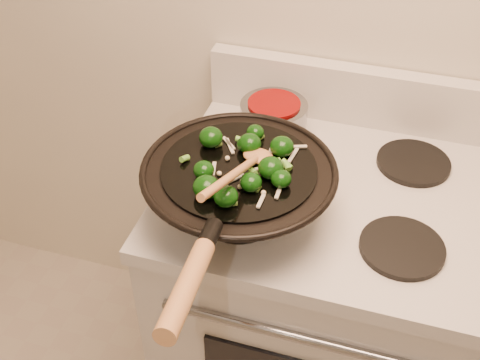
% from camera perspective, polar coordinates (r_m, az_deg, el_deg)
% --- Properties ---
extents(stove, '(0.78, 0.67, 1.08)m').
position_cam_1_polar(stove, '(1.76, 7.13, -11.84)').
color(stove, silver).
rests_on(stove, ground).
extents(wok, '(0.42, 0.70, 0.22)m').
position_cam_1_polar(wok, '(1.29, -0.15, -0.86)').
color(wok, black).
rests_on(wok, stove).
extents(stirfry, '(0.25, 0.27, 0.05)m').
position_cam_1_polar(stirfry, '(1.24, 0.29, 1.68)').
color(stirfry, black).
rests_on(stirfry, wok).
extents(wooden_spoon, '(0.07, 0.30, 0.12)m').
position_cam_1_polar(wooden_spoon, '(1.20, 0.35, 1.26)').
color(wooden_spoon, '#B37846').
rests_on(wooden_spoon, wok).
extents(saucepan, '(0.17, 0.27, 0.10)m').
position_cam_1_polar(saucepan, '(1.54, 3.19, 5.71)').
color(saucepan, gray).
rests_on(saucepan, stove).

